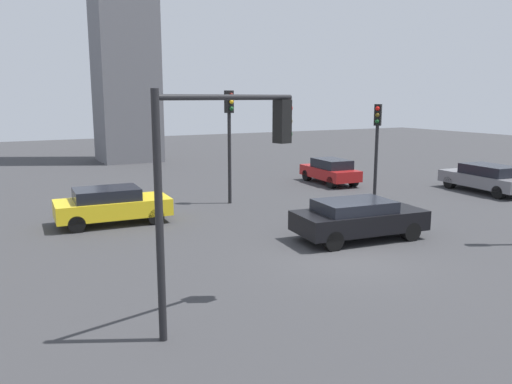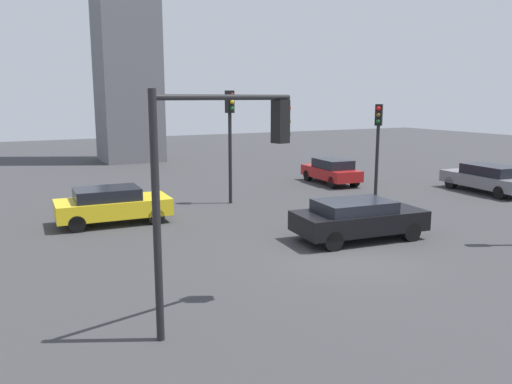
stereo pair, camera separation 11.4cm
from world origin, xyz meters
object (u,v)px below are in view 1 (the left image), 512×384
at_px(traffic_light_1, 377,133).
at_px(car_4, 330,171).
at_px(traffic_light_0, 227,155).
at_px(car_3, 486,178).
at_px(traffic_light_2, 229,126).
at_px(car_2, 358,218).
at_px(car_1, 111,205).

height_order(traffic_light_1, car_4, traffic_light_1).
height_order(traffic_light_0, car_3, traffic_light_0).
bearing_deg(traffic_light_2, traffic_light_0, -33.20).
xyz_separation_m(car_3, car_4, (-5.54, 6.01, -0.01)).
xyz_separation_m(traffic_light_0, car_2, (6.71, 3.73, -2.90)).
distance_m(traffic_light_2, car_3, 13.74).
bearing_deg(traffic_light_1, car_1, -45.46).
xyz_separation_m(car_1, car_4, (13.13, 3.68, -0.00)).
xyz_separation_m(traffic_light_2, car_3, (12.92, -3.72, -2.84)).
relative_size(traffic_light_0, car_2, 1.07).
relative_size(traffic_light_0, car_4, 1.20).
height_order(traffic_light_2, car_2, traffic_light_2).
xyz_separation_m(car_2, car_4, (6.08, 9.96, -0.00)).
distance_m(traffic_light_2, car_2, 8.28).
distance_m(car_3, car_4, 8.17).
distance_m(traffic_light_0, traffic_light_1, 14.96).
relative_size(car_1, car_4, 1.05).
bearing_deg(traffic_light_1, car_2, 4.23).
xyz_separation_m(traffic_light_0, car_4, (12.78, 13.70, -2.91)).
height_order(car_1, car_3, car_3).
bearing_deg(car_3, car_4, 47.20).
bearing_deg(traffic_light_0, car_2, 15.65).
distance_m(traffic_light_2, car_1, 6.56).
xyz_separation_m(traffic_light_0, traffic_light_2, (5.40, 11.40, -0.05)).
bearing_deg(traffic_light_1, car_4, -140.21).
height_order(traffic_light_0, car_1, traffic_light_0).
distance_m(traffic_light_1, traffic_light_2, 7.03).
bearing_deg(car_1, car_3, -4.17).
xyz_separation_m(traffic_light_2, car_2, (1.31, -7.67, -2.85)).
xyz_separation_m(car_1, car_3, (18.67, -2.34, 0.01)).
relative_size(car_1, car_2, 0.94).
height_order(car_3, car_4, car_3).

